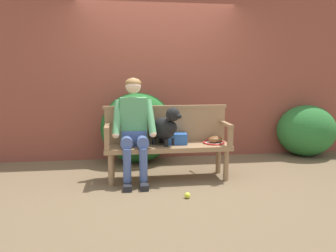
{
  "coord_description": "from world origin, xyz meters",
  "views": [
    {
      "loc": [
        -0.58,
        -4.13,
        1.36
      ],
      "look_at": [
        0.0,
        0.0,
        0.71
      ],
      "focal_mm": 34.74,
      "sensor_mm": 36.0,
      "label": 1
    }
  ],
  "objects_px": {
    "tennis_racket": "(213,142)",
    "tennis_ball": "(187,195)",
    "dog_on_bench": "(166,126)",
    "baseball_glove": "(215,139)",
    "sports_bag": "(176,139)",
    "person_seated": "(134,125)",
    "garden_bench": "(168,150)"
  },
  "relations": [
    {
      "from": "sports_bag",
      "to": "tennis_ball",
      "type": "distance_m",
      "value": 0.92
    },
    {
      "from": "dog_on_bench",
      "to": "tennis_racket",
      "type": "xyz_separation_m",
      "value": [
        0.65,
        0.06,
        -0.24
      ]
    },
    {
      "from": "tennis_ball",
      "to": "dog_on_bench",
      "type": "bearing_deg",
      "value": 102.17
    },
    {
      "from": "person_seated",
      "to": "tennis_ball",
      "type": "distance_m",
      "value": 1.14
    },
    {
      "from": "dog_on_bench",
      "to": "sports_bag",
      "type": "distance_m",
      "value": 0.25
    },
    {
      "from": "baseball_glove",
      "to": "tennis_ball",
      "type": "bearing_deg",
      "value": -157.72
    },
    {
      "from": "baseball_glove",
      "to": "sports_bag",
      "type": "height_order",
      "value": "sports_bag"
    },
    {
      "from": "tennis_racket",
      "to": "tennis_ball",
      "type": "xyz_separation_m",
      "value": [
        -0.5,
        -0.76,
        -0.44
      ]
    },
    {
      "from": "garden_bench",
      "to": "tennis_racket",
      "type": "relative_size",
      "value": 2.82
    },
    {
      "from": "baseball_glove",
      "to": "person_seated",
      "type": "bearing_deg",
      "value": 150.02
    },
    {
      "from": "dog_on_bench",
      "to": "tennis_ball",
      "type": "relative_size",
      "value": 7.63
    },
    {
      "from": "tennis_racket",
      "to": "tennis_ball",
      "type": "bearing_deg",
      "value": -123.11
    },
    {
      "from": "dog_on_bench",
      "to": "sports_bag",
      "type": "bearing_deg",
      "value": 26.0
    },
    {
      "from": "dog_on_bench",
      "to": "tennis_racket",
      "type": "distance_m",
      "value": 0.69
    },
    {
      "from": "person_seated",
      "to": "tennis_racket",
      "type": "xyz_separation_m",
      "value": [
        1.06,
        0.05,
        -0.26
      ]
    },
    {
      "from": "sports_bag",
      "to": "tennis_ball",
      "type": "relative_size",
      "value": 4.24
    },
    {
      "from": "garden_bench",
      "to": "dog_on_bench",
      "type": "relative_size",
      "value": 3.25
    },
    {
      "from": "dog_on_bench",
      "to": "garden_bench",
      "type": "bearing_deg",
      "value": 32.5
    },
    {
      "from": "dog_on_bench",
      "to": "baseball_glove",
      "type": "distance_m",
      "value": 0.72
    },
    {
      "from": "dog_on_bench",
      "to": "tennis_racket",
      "type": "relative_size",
      "value": 0.87
    },
    {
      "from": "person_seated",
      "to": "tennis_ball",
      "type": "height_order",
      "value": "person_seated"
    },
    {
      "from": "tennis_racket",
      "to": "garden_bench",
      "type": "bearing_deg",
      "value": -176.17
    },
    {
      "from": "person_seated",
      "to": "sports_bag",
      "type": "relative_size",
      "value": 4.76
    },
    {
      "from": "baseball_glove",
      "to": "sports_bag",
      "type": "distance_m",
      "value": 0.54
    },
    {
      "from": "garden_bench",
      "to": "person_seated",
      "type": "distance_m",
      "value": 0.55
    },
    {
      "from": "person_seated",
      "to": "tennis_racket",
      "type": "distance_m",
      "value": 1.09
    },
    {
      "from": "garden_bench",
      "to": "baseball_glove",
      "type": "relative_size",
      "value": 7.45
    },
    {
      "from": "baseball_glove",
      "to": "tennis_ball",
      "type": "relative_size",
      "value": 3.33
    },
    {
      "from": "tennis_ball",
      "to": "sports_bag",
      "type": "bearing_deg",
      "value": 90.21
    },
    {
      "from": "tennis_racket",
      "to": "tennis_ball",
      "type": "distance_m",
      "value": 1.01
    },
    {
      "from": "baseball_glove",
      "to": "sports_bag",
      "type": "xyz_separation_m",
      "value": [
        -0.54,
        0.0,
        0.02
      ]
    },
    {
      "from": "garden_bench",
      "to": "tennis_racket",
      "type": "bearing_deg",
      "value": 3.83
    }
  ]
}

